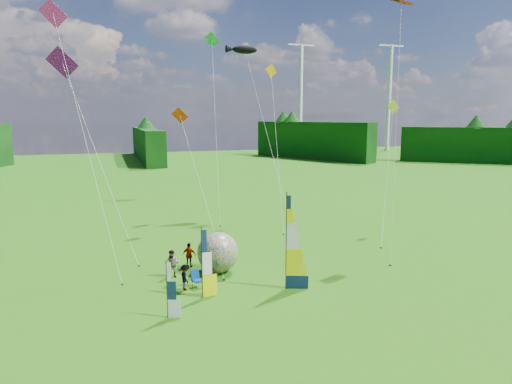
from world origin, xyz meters
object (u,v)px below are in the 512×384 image
object	(u,v)px
spectator_c	(185,277)
kite_whale	(267,124)
bol_inflatable	(218,252)
camp_chair	(197,279)
side_banner_left	(202,264)
spectator_a	(211,264)
spectator_b	(172,264)
feather_banner_main	(286,243)
spectator_d	(189,255)
side_banner_far	(167,291)

from	to	relation	value
spectator_c	kite_whale	size ratio (longest dim) A/B	0.08
bol_inflatable	camp_chair	bearing A→B (deg)	-128.21
side_banner_left	spectator_a	world-z (taller)	side_banner_left
spectator_c	bol_inflatable	bearing A→B (deg)	-53.88
spectator_b	spectator_c	distance (m)	2.34
spectator_b	kite_whale	distance (m)	19.34
feather_banner_main	spectator_b	distance (m)	7.43
spectator_d	kite_whale	xyz separation A→B (m)	(9.68, 11.87, 8.39)
spectator_d	bol_inflatable	bearing A→B (deg)	166.10
spectator_c	camp_chair	bearing A→B (deg)	-87.49
spectator_d	camp_chair	size ratio (longest dim) A/B	1.60
spectator_b	kite_whale	size ratio (longest dim) A/B	0.10
spectator_a	kite_whale	distance (m)	18.80
spectator_b	camp_chair	bearing A→B (deg)	-36.32
spectator_b	spectator_c	bearing A→B (deg)	-54.15
side_banner_far	spectator_a	bearing A→B (deg)	74.10
feather_banner_main	spectator_d	size ratio (longest dim) A/B	3.35
side_banner_far	spectator_a	world-z (taller)	side_banner_far
feather_banner_main	side_banner_far	world-z (taller)	feather_banner_main
side_banner_left	side_banner_far	world-z (taller)	side_banner_left
camp_chair	side_banner_far	bearing A→B (deg)	-144.61
side_banner_left	spectator_a	distance (m)	3.27
bol_inflatable	spectator_c	xyz separation A→B (m)	(-2.52, -2.39, -0.56)
spectator_c	spectator_d	xyz separation A→B (m)	(0.94, 3.95, 0.06)
camp_chair	kite_whale	bearing A→B (deg)	34.80
spectator_b	kite_whale	world-z (taller)	kite_whale
side_banner_far	feather_banner_main	bearing A→B (deg)	32.45
side_banner_left	spectator_b	bearing A→B (deg)	103.20
spectator_a	spectator_c	distance (m)	2.34
side_banner_left	spectator_c	distance (m)	1.99
bol_inflatable	spectator_c	bearing A→B (deg)	-136.52
bol_inflatable	spectator_d	distance (m)	2.27
side_banner_far	bol_inflatable	world-z (taller)	side_banner_far
side_banner_far	spectator_b	distance (m)	5.89
side_banner_far	kite_whale	xyz separation A→B (m)	(12.09, 19.29, 7.78)
spectator_a	spectator_b	xyz separation A→B (m)	(-2.23, 0.85, -0.01)
spectator_b	spectator_d	size ratio (longest dim) A/B	1.06
spectator_b	spectator_d	world-z (taller)	spectator_b
feather_banner_main	bol_inflatable	distance (m)	5.28
bol_inflatable	feather_banner_main	bearing A→B (deg)	-52.54
bol_inflatable	kite_whale	size ratio (longest dim) A/B	0.14
feather_banner_main	camp_chair	world-z (taller)	feather_banner_main
spectator_d	kite_whale	size ratio (longest dim) A/B	0.09
side_banner_far	spectator_b	xyz separation A→B (m)	(1.07, 5.77, -0.56)
feather_banner_main	camp_chair	distance (m)	5.65
side_banner_far	spectator_c	bearing A→B (deg)	84.99
feather_banner_main	spectator_a	bearing A→B (deg)	160.85
side_banner_left	bol_inflatable	bearing A→B (deg)	61.42
feather_banner_main	spectator_b	bearing A→B (deg)	166.85
spectator_d	feather_banner_main	bearing A→B (deg)	160.72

